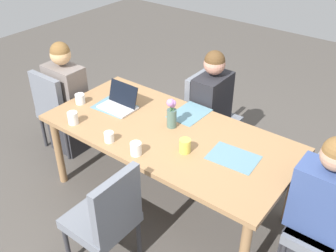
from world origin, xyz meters
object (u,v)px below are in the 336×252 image
(coffee_mug_near_right, at_px, (185,146))
(chair_head_left_left_mid, at_px, (59,108))
(coffee_mug_centre_left, at_px, (136,148))
(dining_table, at_px, (168,139))
(coffee_mug_centre_right, at_px, (80,99))
(person_far_left_far, at_px, (211,115))
(chair_near_right_near, at_px, (107,216))
(laptop_head_left_left_mid, at_px, (119,103))
(person_head_right_left_near, at_px, (318,219))
(coffee_mug_far_left, at_px, (109,137))
(person_head_left_left_mid, at_px, (68,104))
(flower_vase, at_px, (172,111))
(chair_head_right_left_near, at_px, (329,219))
(chair_far_left_far, at_px, (208,113))
(coffee_mug_near_left, at_px, (73,118))

(coffee_mug_near_right, bearing_deg, chair_head_left_left_mid, 176.31)
(chair_head_left_left_mid, distance_m, coffee_mug_centre_left, 1.45)
(dining_table, distance_m, chair_head_left_left_mid, 1.39)
(coffee_mug_centre_right, bearing_deg, person_far_left_far, 44.57)
(chair_near_right_near, xyz_separation_m, laptop_head_left_left_mid, (-0.66, 0.86, 0.29))
(person_far_left_far, height_order, laptop_head_left_left_mid, person_far_left_far)
(person_head_right_left_near, height_order, chair_head_left_left_mid, person_head_right_left_near)
(chair_head_left_left_mid, bearing_deg, coffee_mug_far_left, -17.86)
(person_head_left_left_mid, distance_m, flower_vase, 1.36)
(dining_table, xyz_separation_m, chair_head_left_left_mid, (-1.38, -0.04, -0.17))
(chair_head_left_left_mid, distance_m, flower_vase, 1.42)
(dining_table, relative_size, chair_head_left_left_mid, 2.32)
(coffee_mug_centre_right, bearing_deg, coffee_mug_near_right, -1.19)
(person_head_right_left_near, distance_m, laptop_head_left_left_mid, 1.87)
(chair_head_right_left_near, xyz_separation_m, chair_far_left_far, (-1.45, 0.70, 0.00))
(coffee_mug_far_left, bearing_deg, dining_table, 54.83)
(person_head_right_left_near, relative_size, person_head_left_left_mid, 1.00)
(person_head_right_left_near, bearing_deg, person_far_left_far, 151.36)
(chair_far_left_far, xyz_separation_m, coffee_mug_far_left, (-0.16, -1.20, 0.29))
(chair_far_left_far, xyz_separation_m, person_far_left_far, (0.07, -0.06, 0.03))
(laptop_head_left_left_mid, xyz_separation_m, coffee_mug_near_right, (0.85, -0.19, 0.01))
(dining_table, xyz_separation_m, chair_far_left_far, (-0.11, 0.81, -0.17))
(person_far_left_far, relative_size, flower_vase, 4.43)
(person_head_right_left_near, height_order, coffee_mug_near_right, person_head_right_left_near)
(chair_near_right_near, distance_m, coffee_mug_centre_right, 1.26)
(coffee_mug_near_left, bearing_deg, chair_far_left_far, 63.73)
(person_far_left_far, distance_m, laptop_head_left_left_mid, 0.93)
(dining_table, relative_size, person_head_left_left_mid, 1.74)
(person_far_left_far, height_order, coffee_mug_near_left, person_far_left_far)
(chair_head_left_left_mid, distance_m, coffee_mug_near_left, 0.82)
(chair_head_right_left_near, relative_size, coffee_mug_centre_right, 9.91)
(chair_near_right_near, relative_size, coffee_mug_centre_left, 8.86)
(person_head_right_left_near, xyz_separation_m, coffee_mug_centre_left, (-1.28, -0.42, 0.27))
(person_head_left_left_mid, height_order, chair_far_left_far, person_head_left_left_mid)
(person_head_right_left_near, bearing_deg, dining_table, -178.75)
(dining_table, xyz_separation_m, person_far_left_far, (-0.04, 0.75, -0.15))
(chair_near_right_near, height_order, coffee_mug_far_left, chair_near_right_near)
(coffee_mug_near_right, bearing_deg, person_far_left_far, 109.28)
(chair_near_right_near, relative_size, coffee_mug_far_left, 10.88)
(person_far_left_far, xyz_separation_m, coffee_mug_near_left, (-0.66, -1.14, 0.27))
(person_head_right_left_near, xyz_separation_m, person_far_left_far, (-1.31, 0.72, 0.00))
(flower_vase, bearing_deg, person_far_left_far, 91.85)
(person_head_right_left_near, bearing_deg, chair_near_right_near, -144.63)
(chair_far_left_far, distance_m, chair_near_right_near, 1.63)
(person_head_right_left_near, relative_size, coffee_mug_centre_left, 11.77)
(chair_near_right_near, bearing_deg, flower_vase, 96.62)
(coffee_mug_centre_left, relative_size, coffee_mug_far_left, 1.23)
(person_far_left_far, bearing_deg, coffee_mug_near_right, -70.72)
(chair_head_right_left_near, relative_size, chair_near_right_near, 1.00)
(chair_head_right_left_near, height_order, chair_head_left_left_mid, same)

